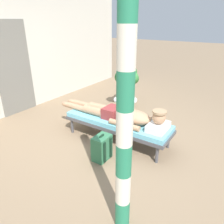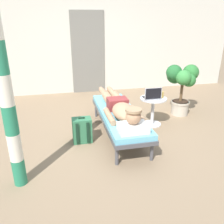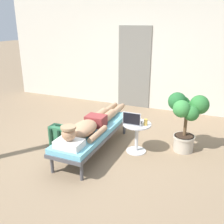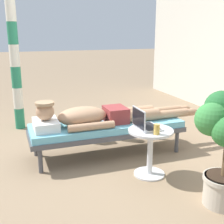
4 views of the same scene
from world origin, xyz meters
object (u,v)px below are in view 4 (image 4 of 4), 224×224
Objects in this scene: person_reclining at (100,116)px; side_table at (150,144)px; lounge_chair at (107,128)px; drink_glass at (157,129)px; porch_post at (14,56)px; backpack at (86,126)px; laptop at (144,123)px.

person_reclining reaches higher than side_table.
person_reclining reaches higher than lounge_chair.
porch_post is (-2.33, -1.23, 0.59)m from drink_glass.
porch_post is (-1.47, -0.90, 0.65)m from person_reclining.
porch_post is at bearing -152.23° from drink_glass.
side_table is 1.39m from backpack.
backpack is at bearing -164.92° from side_table.
person_reclining is at bearing -156.20° from laptop.
person_reclining is 1.85m from porch_post.
lounge_chair is 0.66m from backpack.
drink_glass is 0.25× the size of backpack.
lounge_chair is at bearing -164.61° from drink_glass.
drink_glass is at bearing 13.13° from backpack.
drink_glass is (0.85, 0.23, 0.23)m from lounge_chair.
backpack is (-0.63, -0.03, -0.32)m from person_reclining.
side_table is 0.24m from laptop.
porch_post reaches higher than backpack.
porch_post is at bearing -150.36° from side_table.
lounge_chair is 0.19m from person_reclining.
drink_glass is (0.15, -0.01, 0.22)m from side_table.
laptop is at bearing -169.73° from drink_glass.
lounge_chair is at bearing 33.91° from porch_post.
side_table is 1.23× the size of backpack.
side_table is at bearing 19.44° from lounge_chair.
side_table is at bearing 29.64° from porch_post.
backpack is (-1.49, -0.35, -0.38)m from drink_glass.
side_table is at bearing 174.96° from drink_glass.
laptop is at bearing 17.02° from lounge_chair.
laptop is 0.13× the size of porch_post.
drink_glass reaches higher than side_table.
backpack reaches higher than lounge_chair.
porch_post is at bearing -133.73° from backpack.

